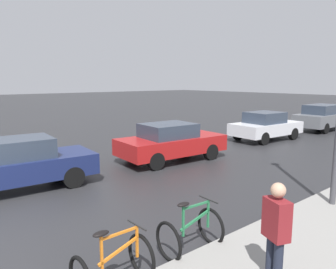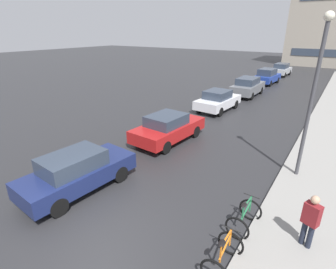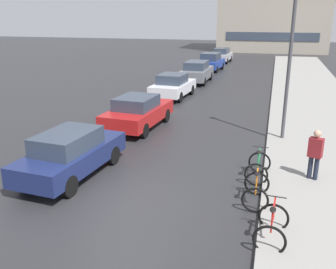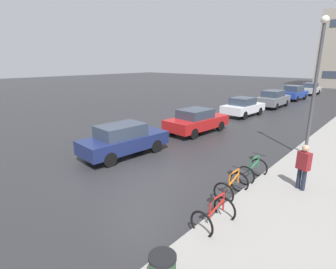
# 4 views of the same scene
# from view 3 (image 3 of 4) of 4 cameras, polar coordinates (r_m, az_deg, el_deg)

# --- Properties ---
(ground_plane) EXTENTS (140.00, 140.00, 0.00)m
(ground_plane) POSITION_cam_3_polar(r_m,az_deg,el_deg) (10.51, -6.69, -10.52)
(ground_plane) COLOR #28282B
(sidewalk_kerb) EXTENTS (4.80, 60.00, 0.14)m
(sidewalk_kerb) POSITION_cam_3_polar(r_m,az_deg,el_deg) (19.28, 22.28, 1.73)
(sidewalk_kerb) COLOR gray
(sidewalk_kerb) RESTS_ON ground
(bicycle_nearest) EXTENTS (0.80, 1.13, 0.97)m
(bicycle_nearest) POSITION_cam_3_polar(r_m,az_deg,el_deg) (8.99, 15.52, -13.41)
(bicycle_nearest) COLOR black
(bicycle_nearest) RESTS_ON ground
(bicycle_second) EXTENTS (0.73, 1.12, 1.00)m
(bicycle_second) POSITION_cam_3_polar(r_m,az_deg,el_deg) (10.60, 13.26, -8.22)
(bicycle_second) COLOR black
(bicycle_second) RESTS_ON ground
(bicycle_third) EXTENTS (0.78, 1.12, 1.01)m
(bicycle_third) POSITION_cam_3_polar(r_m,az_deg,el_deg) (12.12, 13.54, -4.84)
(bicycle_third) COLOR black
(bicycle_third) RESTS_ON ground
(car_navy) EXTENTS (2.03, 4.33, 1.51)m
(car_navy) POSITION_cam_3_polar(r_m,az_deg,el_deg) (12.27, -14.59, -2.79)
(car_navy) COLOR navy
(car_navy) RESTS_ON ground
(car_red) EXTENTS (2.20, 4.38, 1.48)m
(car_red) POSITION_cam_3_polar(r_m,az_deg,el_deg) (17.10, -4.62, 3.48)
(car_red) COLOR #AD1919
(car_red) RESTS_ON ground
(car_white) EXTENTS (2.12, 4.10, 1.50)m
(car_white) POSITION_cam_3_polar(r_m,az_deg,el_deg) (23.46, 0.75, 7.44)
(car_white) COLOR silver
(car_white) RESTS_ON ground
(car_grey) EXTENTS (1.88, 4.40, 1.62)m
(car_grey) POSITION_cam_3_polar(r_m,az_deg,el_deg) (28.94, 4.40, 9.53)
(car_grey) COLOR slate
(car_grey) RESTS_ON ground
(car_blue) EXTENTS (2.09, 4.13, 1.65)m
(car_blue) POSITION_cam_3_polar(r_m,az_deg,el_deg) (35.33, 6.55, 10.95)
(car_blue) COLOR navy
(car_blue) RESTS_ON ground
(car_silver) EXTENTS (1.90, 3.98, 1.55)m
(car_silver) POSITION_cam_3_polar(r_m,az_deg,el_deg) (41.90, 8.20, 11.90)
(car_silver) COLOR #B2B5BA
(car_silver) RESTS_ON ground
(pedestrian) EXTENTS (0.46, 0.37, 1.71)m
(pedestrian) POSITION_cam_3_polar(r_m,az_deg,el_deg) (12.14, 21.48, -2.73)
(pedestrian) COLOR #1E2333
(pedestrian) RESTS_ON ground
(streetlamp) EXTENTS (0.33, 0.33, 6.12)m
(streetlamp) POSITION_cam_3_polar(r_m,az_deg,el_deg) (15.40, 18.17, 12.00)
(streetlamp) COLOR #424247
(streetlamp) RESTS_ON ground
(building_facade_main) EXTENTS (14.58, 10.67, 12.28)m
(building_facade_main) POSITION_cam_3_polar(r_m,az_deg,el_deg) (57.99, 15.92, 18.31)
(building_facade_main) COLOR #9E9384
(building_facade_main) RESTS_ON ground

